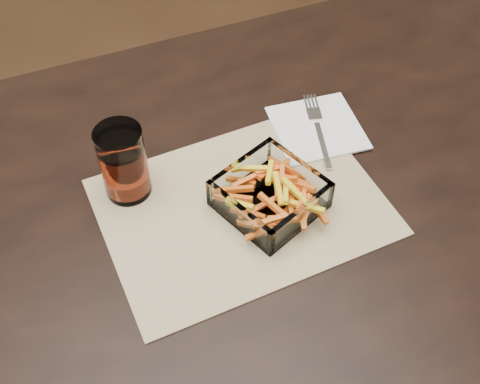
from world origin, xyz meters
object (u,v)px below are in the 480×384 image
Objects in this scene: dining_table at (225,228)px; glass_bowl at (270,196)px; tumbler at (124,165)px; fork at (318,127)px.

glass_bowl is (0.06, -0.05, 0.11)m from dining_table.
dining_table is 11.98× the size of tumbler.
glass_bowl reaches higher than dining_table.
fork is at bearing 39.76° from glass_bowl.
tumbler is (-0.14, 0.07, 0.15)m from dining_table.
tumbler is 0.36m from fork.
dining_table is 0.25m from fork.
tumbler is at bearing 149.44° from glass_bowl.
fork is at bearing 1.29° from tumbler.
glass_bowl is 1.41× the size of tumbler.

